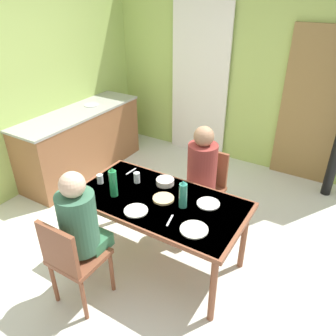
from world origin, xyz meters
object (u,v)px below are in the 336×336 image
at_px(person_far_diner, 201,168).
at_px(person_near_diner, 80,221).
at_px(chair_far_diner, 206,185).
at_px(chair_near_diner, 72,258).
at_px(water_bottle_green_far, 113,183).
at_px(dining_table, 159,206).
at_px(serving_bowl_center, 165,182).
at_px(kitchen_counter, 81,142).
at_px(water_bottle_green_near, 183,195).

bearing_deg(person_far_diner, person_near_diner, 70.68).
height_order(chair_far_diner, person_near_diner, person_near_diner).
distance_m(chair_near_diner, chair_far_diner, 1.59).
bearing_deg(water_bottle_green_far, person_near_diner, -84.18).
bearing_deg(dining_table, chair_near_diner, -113.73).
bearing_deg(person_far_diner, chair_far_diner, -90.00).
height_order(dining_table, serving_bowl_center, serving_bowl_center).
bearing_deg(kitchen_counter, serving_bowl_center, -21.27).
height_order(chair_near_diner, person_far_diner, person_far_diner).
relative_size(dining_table, chair_far_diner, 1.78).
distance_m(kitchen_counter, serving_bowl_center, 1.98).
relative_size(dining_table, person_far_diner, 2.01).
xyz_separation_m(kitchen_counter, dining_table, (1.92, -0.96, 0.21)).
xyz_separation_m(dining_table, water_bottle_green_near, (0.23, 0.02, 0.19)).
height_order(chair_far_diner, water_bottle_green_near, water_bottle_green_near).
distance_m(chair_far_diner, serving_bowl_center, 0.61).
bearing_deg(person_near_diner, water_bottle_green_far, 95.82).
height_order(chair_far_diner, person_far_diner, person_far_diner).
bearing_deg(serving_bowl_center, person_near_diner, -105.64).
bearing_deg(water_bottle_green_far, person_far_diner, 57.95).
relative_size(chair_near_diner, chair_far_diner, 1.00).
bearing_deg(chair_far_diner, person_near_diner, 72.45).
xyz_separation_m(kitchen_counter, water_bottle_green_far, (1.53, -1.11, 0.41)).
height_order(chair_near_diner, water_bottle_green_near, water_bottle_green_near).
relative_size(chair_far_diner, person_far_diner, 1.13).
relative_size(chair_near_diner, water_bottle_green_near, 3.34).
distance_m(person_far_diner, serving_bowl_center, 0.43).
height_order(chair_far_diner, serving_bowl_center, chair_far_diner).
xyz_separation_m(dining_table, person_far_diner, (0.10, 0.63, 0.12)).
relative_size(chair_near_diner, person_near_diner, 1.13).
xyz_separation_m(dining_table, chair_far_diner, (0.10, 0.76, -0.16)).
height_order(kitchen_counter, chair_near_diner, kitchen_counter).
bearing_deg(person_far_diner, serving_bowl_center, 62.84).
bearing_deg(dining_table, person_near_diner, -118.16).
bearing_deg(person_near_diner, serving_bowl_center, 74.36).
bearing_deg(person_near_diner, kitchen_counter, 134.93).
bearing_deg(chair_far_diner, person_far_diner, 90.00).
xyz_separation_m(kitchen_counter, chair_far_diner, (2.02, -0.19, 0.05)).
xyz_separation_m(person_near_diner, water_bottle_green_near, (0.56, 0.65, 0.07)).
distance_m(water_bottle_green_near, water_bottle_green_far, 0.64).
bearing_deg(serving_bowl_center, chair_near_diner, -103.61).
relative_size(chair_far_diner, water_bottle_green_near, 3.34).
bearing_deg(chair_far_diner, water_bottle_green_near, 99.43).
height_order(water_bottle_green_far, serving_bowl_center, water_bottle_green_far).
height_order(chair_far_diner, water_bottle_green_far, water_bottle_green_far).
relative_size(chair_near_diner, water_bottle_green_far, 3.03).
bearing_deg(kitchen_counter, water_bottle_green_far, -35.92).
distance_m(person_near_diner, water_bottle_green_near, 0.86).
distance_m(kitchen_counter, water_bottle_green_far, 1.94).
height_order(kitchen_counter, person_far_diner, person_far_diner).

